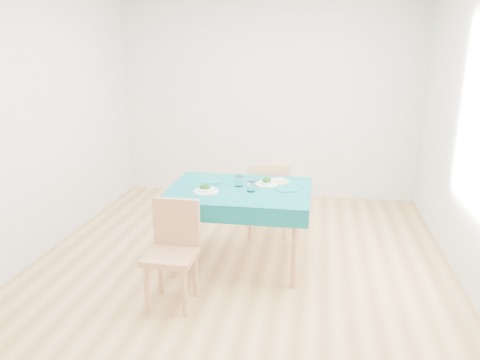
% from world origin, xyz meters
% --- Properties ---
extents(room_shell, '(4.02, 4.52, 2.73)m').
position_xyz_m(room_shell, '(0.00, 0.00, 1.35)').
color(room_shell, '#AB7D47').
rests_on(room_shell, ground).
extents(table, '(1.31, 0.99, 0.76)m').
position_xyz_m(table, '(-0.01, 0.03, 0.38)').
color(table, '#085A61').
rests_on(table, ground).
extents(chair_near, '(0.40, 0.43, 0.97)m').
position_xyz_m(chair_near, '(-0.43, -0.80, 0.49)').
color(chair_near, '#B07D52').
rests_on(chair_near, ground).
extents(chair_far, '(0.57, 0.60, 1.13)m').
position_xyz_m(chair_far, '(0.14, 0.82, 0.56)').
color(chair_far, '#B07D52').
rests_on(chair_far, ground).
extents(bowl_near, '(0.23, 0.23, 0.07)m').
position_xyz_m(bowl_near, '(-0.29, -0.12, 0.79)').
color(bowl_near, white).
rests_on(bowl_near, table).
extents(bowl_far, '(0.21, 0.21, 0.06)m').
position_xyz_m(bowl_far, '(0.23, 0.19, 0.79)').
color(bowl_far, white).
rests_on(bowl_far, table).
extents(fork_near, '(0.05, 0.19, 0.00)m').
position_xyz_m(fork_near, '(-0.37, -0.15, 0.76)').
color(fork_near, silver).
rests_on(fork_near, table).
extents(knife_near, '(0.05, 0.19, 0.00)m').
position_xyz_m(knife_near, '(-0.08, -0.11, 0.76)').
color(knife_near, silver).
rests_on(knife_near, table).
extents(fork_far, '(0.02, 0.18, 0.00)m').
position_xyz_m(fork_far, '(0.11, 0.23, 0.76)').
color(fork_far, silver).
rests_on(fork_far, table).
extents(knife_far, '(0.06, 0.21, 0.00)m').
position_xyz_m(knife_far, '(0.39, 0.07, 0.76)').
color(knife_far, silver).
rests_on(knife_far, table).
extents(napkin_near, '(0.21, 0.16, 0.01)m').
position_xyz_m(napkin_near, '(-0.32, 0.18, 0.76)').
color(napkin_near, '#0C646B').
rests_on(napkin_near, table).
extents(napkin_far, '(0.21, 0.16, 0.01)m').
position_xyz_m(napkin_far, '(0.44, 0.05, 0.76)').
color(napkin_far, '#0C646B').
rests_on(napkin_far, table).
extents(tumbler_center, '(0.08, 0.08, 0.10)m').
position_xyz_m(tumbler_center, '(-0.03, 0.10, 0.81)').
color(tumbler_center, white).
rests_on(tumbler_center, table).
extents(tumbler_side, '(0.07, 0.07, 0.09)m').
position_xyz_m(tumbler_side, '(0.11, -0.04, 0.80)').
color(tumbler_side, white).
rests_on(tumbler_side, table).
extents(side_plate, '(0.22, 0.22, 0.01)m').
position_xyz_m(side_plate, '(0.32, 0.31, 0.76)').
color(side_plate, '#A9C560').
rests_on(side_plate, table).
extents(bread_slice, '(0.15, 0.15, 0.02)m').
position_xyz_m(bread_slice, '(0.32, 0.31, 0.78)').
color(bread_slice, beige).
rests_on(bread_slice, side_plate).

